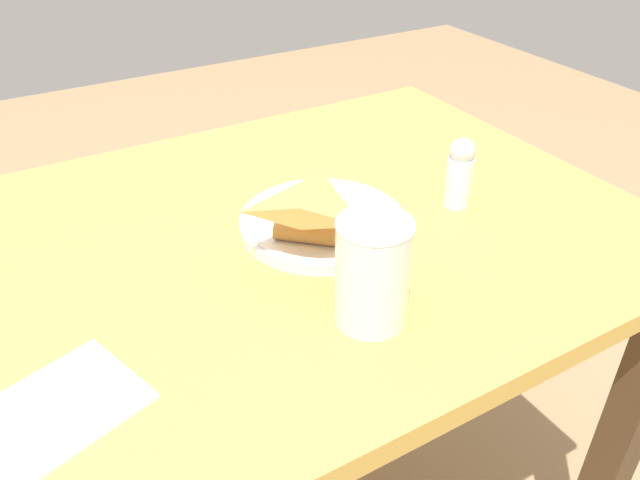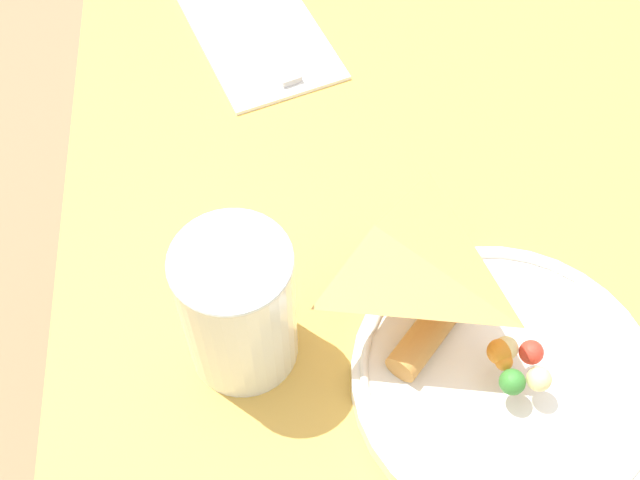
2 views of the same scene
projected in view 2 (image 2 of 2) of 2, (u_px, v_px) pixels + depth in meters
dining_table at (467, 286)px, 0.77m from camera, size 1.18×0.71×0.77m
plate_pizza at (503, 374)px, 0.57m from camera, size 0.22×0.22×0.05m
milk_glass at (239, 311)px, 0.55m from camera, size 0.08×0.08×0.12m
napkin_folded at (256, 29)px, 0.79m from camera, size 0.22×0.17×0.00m
butter_knife at (259, 31)px, 0.78m from camera, size 0.17×0.08×0.01m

